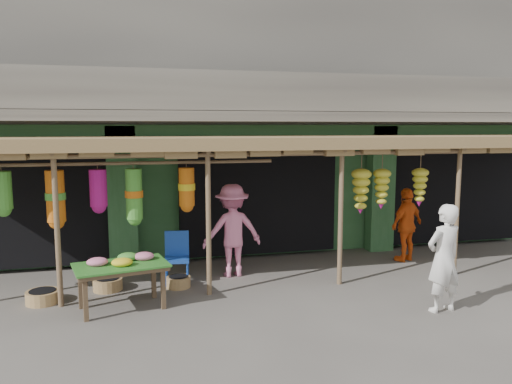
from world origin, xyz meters
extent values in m
plane|color=#514C47|center=(0.00, 0.00, 0.00)|extent=(80.00, 80.00, 0.00)
cube|color=gray|center=(0.00, 5.00, 5.00)|extent=(16.00, 6.00, 4.00)
cube|color=#2D6033|center=(0.00, 5.15, 1.50)|extent=(16.00, 5.70, 3.00)
cube|color=gray|center=(0.00, 1.65, 3.20)|extent=(16.00, 0.90, 0.22)
cube|color=gray|center=(0.00, 1.25, 3.70)|extent=(16.00, 0.10, 0.80)
cube|color=#2D6033|center=(0.00, 2.05, 2.85)|extent=(16.00, 0.35, 0.35)
cube|color=yellow|center=(-5.00, 1.97, 2.75)|extent=(1.70, 0.06, 0.55)
cube|color=#B21414|center=(-5.00, 1.93, 2.75)|extent=(1.30, 0.02, 0.30)
cube|color=black|center=(-5.00, 3.00, 1.35)|extent=(3.60, 2.00, 2.50)
cube|color=black|center=(0.00, 3.00, 1.35)|extent=(3.60, 2.00, 2.50)
cube|color=black|center=(5.00, 3.00, 1.35)|extent=(3.60, 2.00, 2.50)
cube|color=#2D6033|center=(-3.00, 2.05, 1.50)|extent=(0.60, 0.35, 3.00)
cube|color=#2D6033|center=(3.00, 2.05, 1.50)|extent=(0.60, 0.35, 3.00)
cylinder|color=brown|center=(-4.00, -0.20, 1.30)|extent=(0.09, 0.09, 2.60)
cylinder|color=brown|center=(-1.50, -0.20, 1.30)|extent=(0.09, 0.09, 2.60)
cylinder|color=brown|center=(1.00, -0.20, 1.30)|extent=(0.09, 0.09, 2.60)
cylinder|color=brown|center=(3.50, -0.20, 1.30)|extent=(0.09, 0.09, 2.60)
cylinder|color=brown|center=(-0.25, -0.20, 2.50)|extent=(12.90, 0.08, 0.08)
cylinder|color=brown|center=(-3.00, 0.20, 2.35)|extent=(5.50, 0.06, 0.06)
cube|color=brown|center=(0.00, 0.90, 2.68)|extent=(14.00, 2.70, 0.22)
cube|color=brown|center=(-3.53, -0.98, 0.32)|extent=(0.08, 0.08, 0.65)
cube|color=brown|center=(-2.34, -0.73, 0.32)|extent=(0.08, 0.08, 0.65)
cube|color=brown|center=(-3.66, -0.39, 0.32)|extent=(0.08, 0.08, 0.65)
cube|color=brown|center=(-2.47, -0.13, 0.32)|extent=(0.08, 0.08, 0.65)
cube|color=brown|center=(-3.00, -0.56, 0.69)|extent=(1.56, 1.09, 0.06)
cube|color=#26661E|center=(-3.00, -0.56, 0.74)|extent=(1.62, 1.15, 0.03)
ellipsoid|color=pink|center=(-3.37, -0.53, 0.81)|extent=(0.34, 0.28, 0.14)
ellipsoid|color=yellow|center=(-2.98, -0.66, 0.81)|extent=(0.34, 0.28, 0.14)
ellipsoid|color=pink|center=(-2.63, -0.35, 0.81)|extent=(0.34, 0.28, 0.14)
ellipsoid|color=green|center=(-2.89, -0.33, 0.81)|extent=(0.34, 0.28, 0.14)
cylinder|color=#1944A5|center=(-2.22, 0.43, 0.22)|extent=(0.04, 0.04, 0.44)
cylinder|color=#1944A5|center=(-1.83, 0.39, 0.22)|extent=(0.04, 0.04, 0.44)
cylinder|color=#1944A5|center=(-2.17, 0.83, 0.22)|extent=(0.04, 0.04, 0.44)
cylinder|color=#1944A5|center=(-1.78, 0.78, 0.22)|extent=(0.04, 0.04, 0.44)
cube|color=#1944A5|center=(-2.00, 0.61, 0.46)|extent=(0.51, 0.51, 0.06)
cube|color=#1944A5|center=(-1.98, 0.83, 0.73)|extent=(0.47, 0.10, 0.50)
cylinder|color=olive|center=(-3.28, 0.48, 0.11)|extent=(0.66, 0.66, 0.22)
cylinder|color=brown|center=(-4.32, 0.04, 0.11)|extent=(0.68, 0.68, 0.21)
cylinder|color=#976C46|center=(-2.00, 0.34, 0.10)|extent=(0.57, 0.57, 0.20)
imported|color=white|center=(2.05, -1.91, 0.88)|extent=(0.71, 0.54, 1.77)
imported|color=#F15C16|center=(3.11, 1.00, 0.82)|extent=(1.04, 0.75, 1.64)
imported|color=pink|center=(-0.87, 0.84, 0.93)|extent=(1.25, 0.78, 1.85)
camera|label=1|loc=(-2.75, -8.77, 2.98)|focal=35.00mm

